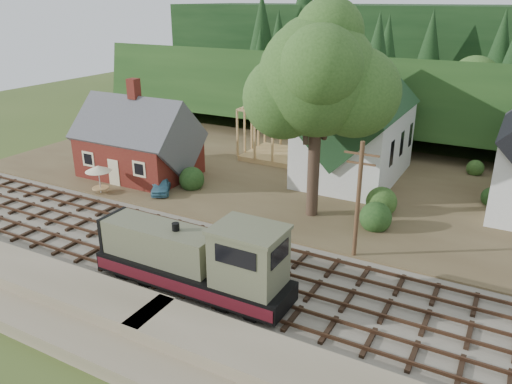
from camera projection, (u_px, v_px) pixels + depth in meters
The scene contains 16 objects.
ground at pixel (221, 268), 31.70m from camera, with size 140.00×140.00×0.00m, color #384C1E.
embankment at pixel (130, 344), 24.75m from camera, with size 64.00×5.00×1.60m, color #7F7259.
railroad_bed at pixel (221, 267), 31.67m from camera, with size 64.00×11.00×0.16m, color #726B5B.
village_flat at pixel (325, 181), 46.36m from camera, with size 64.00×26.00×0.30m, color brown.
hillside at pixel (391, 127), 66.04m from camera, with size 70.00×28.00×8.00m, color #1E3F19.
ridge at pixel (417, 106), 79.12m from camera, with size 80.00×20.00×12.00m, color black.
depot at pixel (139, 144), 46.65m from camera, with size 10.80×7.41×9.00m.
church at pixel (355, 126), 45.01m from camera, with size 8.40×15.17×13.00m.
timber_frame at pixel (286, 131), 51.17m from camera, with size 8.20×6.20×6.99m.
lattice_tower at pixel (311, 57), 53.61m from camera, with size 3.20×3.20×12.12m.
big_tree at pixel (320, 86), 35.25m from camera, with size 10.90×8.40×14.70m.
telegraph_pole_near at pixel (358, 199), 31.28m from camera, with size 2.20×0.28×8.00m.
locomotive at pixel (198, 261), 28.29m from camera, with size 11.94×2.98×4.78m.
car_blue at pixel (162, 185), 43.09m from camera, with size 1.49×3.70×1.26m, color #5296B1.
car_green at pixel (105, 164), 48.68m from camera, with size 1.17×3.36×1.11m, color gray.
patio_set at pixel (98, 170), 42.35m from camera, with size 2.21×2.21×2.46m.
Camera 1 is at (15.23, -23.31, 16.07)m, focal length 35.00 mm.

